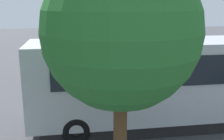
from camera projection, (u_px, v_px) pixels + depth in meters
ground_plane at (123, 88)px, 15.08m from camera, size 80.00×80.00×0.00m
tour_bus at (173, 83)px, 10.34m from camera, size 10.72×2.85×3.25m
spectator_far_left at (190, 78)px, 13.38m from camera, size 0.57×0.38×1.73m
spectator_left at (168, 79)px, 13.21m from camera, size 0.57×0.31×1.68m
spectator_centre at (146, 80)px, 13.16m from camera, size 0.58×0.37×1.66m
spectator_right at (123, 80)px, 12.82m from camera, size 0.58×0.36×1.79m
spectator_far_right at (101, 80)px, 12.95m from camera, size 0.58×0.35×1.74m
parked_motorcycle_silver at (89, 95)px, 12.54m from camera, size 2.05×0.58×0.99m
parked_motorcycle_dark at (202, 93)px, 12.84m from camera, size 2.05×0.58×0.99m
stunt_motorcycle at (53, 63)px, 16.47m from camera, size 1.83×0.76×1.93m
tree_centre at (121, 19)px, 5.84m from camera, size 3.49×3.49×6.24m
bay_line_a at (212, 81)px, 16.49m from camera, size 0.30×4.45×0.01m
bay_line_b at (172, 83)px, 16.19m from camera, size 0.29×4.20×0.01m
bay_line_c at (130, 84)px, 15.89m from camera, size 0.27×3.79×0.01m
bay_line_d at (88, 86)px, 15.58m from camera, size 0.28×4.06×0.01m
bay_line_e at (43, 87)px, 15.28m from camera, size 0.28×4.08×0.01m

